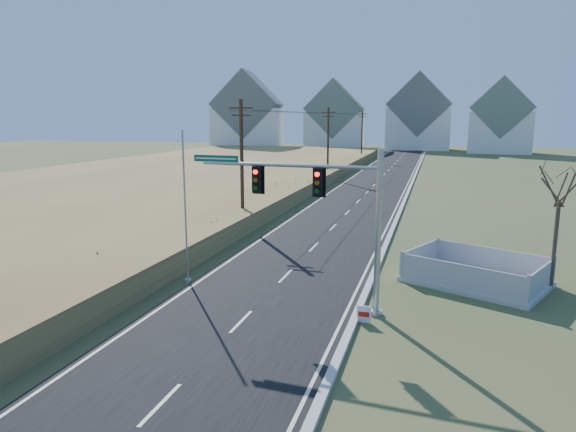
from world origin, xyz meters
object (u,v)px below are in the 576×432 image
Objects in this scene: fence_enclosure at (475,278)px; bare_tree at (561,183)px; open_sign at (364,314)px; traffic_signal_mast at (333,211)px; flagpole at (186,223)px.

bare_tree is (3.24, -0.02, 4.62)m from fence_enclosure.
fence_enclosure is 7.60m from open_sign.
fence_enclosure is 5.64m from bare_tree.
traffic_signal_mast is 7.58m from flagpole.
traffic_signal_mast reaches higher than open_sign.
bare_tree reaches higher than fence_enclosure.
flagpole reaches higher than fence_enclosure.
fence_enclosure is at bearing 54.56° from open_sign.
traffic_signal_mast is 1.15× the size of flagpole.
open_sign is at bearing -16.93° from flagpole.
bare_tree is (16.45, 3.50, 2.03)m from flagpole.
bare_tree reaches higher than open_sign.
traffic_signal_mast is at bearing -12.31° from flagpole.
open_sign is 10.83m from bare_tree.
bare_tree is at bearing 24.71° from fence_enclosure.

